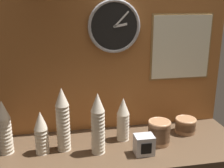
{
  "coord_description": "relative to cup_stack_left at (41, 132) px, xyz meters",
  "views": [
    {
      "loc": [
        -0.28,
        -1.46,
        0.84
      ],
      "look_at": [
        0.01,
        0.04,
        0.37
      ],
      "focal_mm": 45.0,
      "sensor_mm": 36.0,
      "label": 1
    }
  ],
  "objects": [
    {
      "name": "bowl_stack_right",
      "position": [
        0.68,
        -0.03,
        -0.05
      ],
      "size": [
        0.14,
        0.14,
        0.15
      ],
      "color": "#996B47",
      "rests_on": "ground_plane"
    },
    {
      "name": "bowl_stack_far_right",
      "position": [
        0.91,
        0.08,
        -0.07
      ],
      "size": [
        0.14,
        0.14,
        0.1
      ],
      "color": "#996B47",
      "rests_on": "ground_plane"
    },
    {
      "name": "cup_stack_left",
      "position": [
        0.0,
        0.0,
        0.0
      ],
      "size": [
        0.08,
        0.08,
        0.25
      ],
      "color": "beige",
      "rests_on": "ground_plane"
    },
    {
      "name": "napkin_dispenser",
      "position": [
        0.56,
        -0.12,
        -0.07
      ],
      "size": [
        0.11,
        0.09,
        0.11
      ],
      "color": "#B7B7BC",
      "rests_on": "ground_plane"
    },
    {
      "name": "cup_stack_far_left",
      "position": [
        -0.2,
        0.04,
        0.03
      ],
      "size": [
        0.08,
        0.08,
        0.31
      ],
      "color": "beige",
      "rests_on": "ground_plane"
    },
    {
      "name": "cup_stack_center_left",
      "position": [
        0.12,
        0.01,
        0.06
      ],
      "size": [
        0.08,
        0.08,
        0.38
      ],
      "color": "beige",
      "rests_on": "ground_plane"
    },
    {
      "name": "menu_board",
      "position": [
        0.91,
        0.24,
        0.41
      ],
      "size": [
        0.42,
        0.01,
        0.43
      ],
      "color": "olive"
    },
    {
      "name": "wall_tiled_back",
      "position": [
        0.4,
        0.26,
        0.4
      ],
      "size": [
        1.6,
        0.03,
        1.05
      ],
      "color": "#A3602D",
      "rests_on": "ground_plane"
    },
    {
      "name": "cup_stack_center",
      "position": [
        0.31,
        -0.06,
        0.05
      ],
      "size": [
        0.08,
        0.08,
        0.36
      ],
      "color": "beige",
      "rests_on": "ground_plane"
    },
    {
      "name": "ground_plane",
      "position": [
        0.4,
        -0.0,
        -0.15
      ],
      "size": [
        1.6,
        0.56,
        0.04
      ],
      "primitive_type": "cube",
      "color": "#4C3826"
    },
    {
      "name": "cup_stack_center_right",
      "position": [
        0.48,
        0.07,
        0.01
      ],
      "size": [
        0.08,
        0.08,
        0.27
      ],
      "color": "beige",
      "rests_on": "ground_plane"
    },
    {
      "name": "wall_clock",
      "position": [
        0.46,
        0.23,
        0.55
      ],
      "size": [
        0.33,
        0.03,
        0.33
      ],
      "color": "black"
    }
  ]
}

